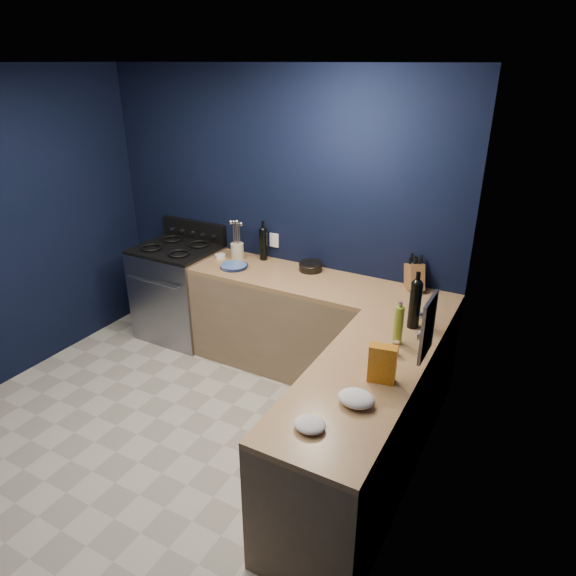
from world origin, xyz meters
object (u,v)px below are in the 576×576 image
Objects in this scene: gas_range at (180,293)px; crouton_bag at (382,364)px; utensil_crock at (237,251)px; knife_block at (414,277)px; plate_stack at (234,266)px.

gas_range is 2.79m from crouton_bag.
gas_range is at bearing -167.40° from utensil_crock.
knife_block reaches higher than utensil_crock.
utensil_crock reaches higher than gas_range.
crouton_bag reaches higher than utensil_crock.
plate_stack is at bearing -5.22° from gas_range.
utensil_crock is (-0.10, 0.21, 0.06)m from plate_stack.
plate_stack is 1.03× the size of crouton_bag.
gas_range is at bearing 154.21° from knife_block.
crouton_bag is (1.76, -1.06, 0.10)m from plate_stack.
crouton_bag reaches higher than plate_stack.
plate_stack is at bearing 138.27° from crouton_bag.
crouton_bag is at bearing -31.10° from plate_stack.
gas_range is 6.06× the size of utensil_crock.
knife_block is 1.40m from crouton_bag.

